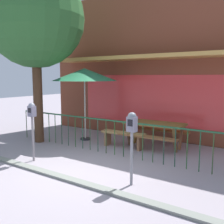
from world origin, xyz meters
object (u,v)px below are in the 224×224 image
parking_meter_near (132,129)px  parking_meter_far (32,116)px  patio_umbrella (85,75)px  picnic_table_left (154,128)px  patio_bench (123,136)px  street_tree (35,19)px

parking_meter_near → parking_meter_far: size_ratio=0.98×
patio_umbrella → parking_meter_far: bearing=-81.2°
patio_umbrella → parking_meter_far: size_ratio=1.61×
picnic_table_left → parking_meter_near: bearing=-73.3°
picnic_table_left → patio_bench: size_ratio=1.31×
picnic_table_left → patio_bench: (-0.76, -0.54, -0.26)m
picnic_table_left → street_tree: bearing=-156.6°
patio_bench → patio_umbrella: bearing=175.2°
patio_bench → parking_meter_far: size_ratio=0.95×
patio_umbrella → parking_meter_far: 2.75m
parking_meter_near → patio_bench: bearing=125.2°
picnic_table_left → street_tree: (-3.45, -1.49, 3.33)m
picnic_table_left → patio_bench: picnic_table_left is taller
picnic_table_left → parking_meter_far: bearing=-124.3°
patio_bench → parking_meter_far: parking_meter_far is taller
patio_bench → picnic_table_left: bearing=35.3°
street_tree → parking_meter_near: bearing=-17.3°
patio_bench → parking_meter_near: size_ratio=0.97×
street_tree → patio_umbrella: bearing=45.6°
patio_bench → parking_meter_far: (-1.23, -2.38, 0.81)m
parking_meter_near → street_tree: bearing=162.7°
street_tree → parking_meter_far: bearing=-44.4°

